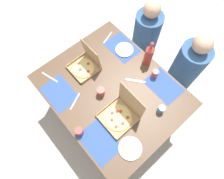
{
  "coord_description": "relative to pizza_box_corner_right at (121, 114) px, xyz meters",
  "views": [
    {
      "loc": [
        0.59,
        -0.51,
        2.55
      ],
      "look_at": [
        0.0,
        0.0,
        0.78
      ],
      "focal_mm": 30.41,
      "sensor_mm": 36.0,
      "label": 1
    }
  ],
  "objects": [
    {
      "name": "knife_by_near_right",
      "position": [
        -0.79,
        -0.28,
        -0.05
      ],
      "size": [
        0.21,
        0.08,
        0.0
      ],
      "primitive_type": "cube",
      "rotation": [
        0.0,
        0.0,
        3.43
      ],
      "color": "#B7B7BC",
      "rests_on": "dining_table"
    },
    {
      "name": "placemat_far_left",
      "position": [
        -0.58,
        0.54,
        -0.05
      ],
      "size": [
        0.36,
        0.26,
        0.0
      ],
      "primitive_type": "cube",
      "color": "#2D4C9E",
      "rests_on": "dining_table"
    },
    {
      "name": "cup_spare",
      "position": [
        -0.09,
        0.55,
        -0.0
      ],
      "size": [
        0.07,
        0.07,
        0.1
      ],
      "primitive_type": "cylinder",
      "color": "#BF4742",
      "rests_on": "dining_table"
    },
    {
      "name": "fork_by_far_right",
      "position": [
        -0.79,
        0.51,
        -0.05
      ],
      "size": [
        0.08,
        0.19,
        0.0
      ],
      "primitive_type": "cube",
      "rotation": [
        0.0,
        0.0,
        1.9
      ],
      "color": "#B7B7BC",
      "rests_on": "dining_table"
    },
    {
      "name": "diner_right_seat",
      "position": [
        0.06,
        0.95,
        -0.28
      ],
      "size": [
        0.32,
        0.32,
        1.21
      ],
      "color": "#33598C",
      "rests_on": "ground_plane"
    },
    {
      "name": "placemat_near_right",
      "position": [
        0.06,
        -0.31,
        -0.05
      ],
      "size": [
        0.36,
        0.26,
        0.0
      ],
      "primitive_type": "cube",
      "color": "#2D4C9E",
      "rests_on": "dining_table"
    },
    {
      "name": "diner_left_seat",
      "position": [
        -0.58,
        0.95,
        -0.31
      ],
      "size": [
        0.32,
        0.32,
        1.17
      ],
      "color": "#33598C",
      "rests_on": "ground_plane"
    },
    {
      "name": "cup_red",
      "position": [
        -0.3,
        0.0,
        -0.0
      ],
      "size": [
        0.08,
        0.08,
        0.1
      ],
      "primitive_type": "cylinder",
      "color": "#BF4742",
      "rests_on": "dining_table"
    },
    {
      "name": "pizza_box_edge_far",
      "position": [
        -0.64,
        0.08,
        -0.0
      ],
      "size": [
        0.27,
        0.28,
        0.31
      ],
      "color": "tan",
      "rests_on": "dining_table"
    },
    {
      "name": "dining_table",
      "position": [
        -0.26,
        0.12,
        -0.16
      ],
      "size": [
        1.42,
        1.16,
        0.78
      ],
      "color": "#3F3328",
      "rests_on": "ground_plane"
    },
    {
      "name": "soda_bottle",
      "position": [
        -0.26,
        0.62,
        0.08
      ],
      "size": [
        0.09,
        0.09,
        0.32
      ],
      "color": "#B2382D",
      "rests_on": "dining_table"
    },
    {
      "name": "placemat_far_right",
      "position": [
        0.06,
        0.54,
        -0.05
      ],
      "size": [
        0.36,
        0.26,
        0.0
      ],
      "primitive_type": "cube",
      "color": "#2D4C9E",
      "rests_on": "dining_table"
    },
    {
      "name": "plate_far_right",
      "position": [
        0.28,
        -0.14,
        -0.04
      ],
      "size": [
        0.21,
        0.21,
        0.03
      ],
      "color": "white",
      "rests_on": "dining_table"
    },
    {
      "name": "ground_plane",
      "position": [
        -0.26,
        0.12,
        -0.83
      ],
      "size": [
        6.0,
        6.0,
        0.0
      ],
      "primitive_type": "plane",
      "color": "beige"
    },
    {
      "name": "knife_by_far_left",
      "position": [
        -0.17,
        0.37,
        -0.05
      ],
      "size": [
        0.17,
        0.15,
        0.0
      ],
      "primitive_type": "cube",
      "rotation": [
        0.0,
        0.0,
        0.68
      ],
      "color": "#B7B7BC",
      "rests_on": "dining_table"
    },
    {
      "name": "pizza_box_corner_right",
      "position": [
        0.0,
        0.0,
        0.0
      ],
      "size": [
        0.31,
        0.31,
        0.34
      ],
      "color": "tan",
      "rests_on": "dining_table"
    },
    {
      "name": "fork_by_near_left",
      "position": [
        -0.4,
        -0.25,
        -0.05
      ],
      "size": [
        0.1,
        0.18,
        0.0
      ],
      "primitive_type": "cube",
      "rotation": [
        0.0,
        0.0,
        5.15
      ],
      "color": "#B7B7BC",
      "rests_on": "dining_table"
    },
    {
      "name": "cup_clear_right",
      "position": [
        -0.12,
        -0.39,
        -0.0
      ],
      "size": [
        0.07,
        0.07,
        0.1
      ],
      "primitive_type": "cylinder",
      "color": "#BF4742",
      "rests_on": "dining_table"
    },
    {
      "name": "placemat_near_left",
      "position": [
        -0.58,
        -0.31,
        -0.05
      ],
      "size": [
        0.36,
        0.26,
        0.0
      ],
      "primitive_type": "cube",
      "color": "#2D4C9E",
      "rests_on": "dining_table"
    },
    {
      "name": "cup_dark",
      "position": [
        0.22,
        0.32,
        -0.01
      ],
      "size": [
        0.07,
        0.07,
        0.09
      ],
      "primitive_type": "cylinder",
      "color": "teal",
      "rests_on": "dining_table"
    },
    {
      "name": "plate_near_left",
      "position": [
        -0.53,
        0.54,
        -0.04
      ],
      "size": [
        0.2,
        0.2,
        0.03
      ],
      "color": "white",
      "rests_on": "dining_table"
    }
  ]
}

